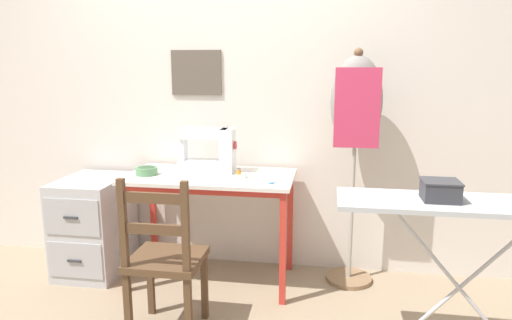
% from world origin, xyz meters
% --- Properties ---
extents(ground_plane, '(14.00, 14.00, 0.00)m').
position_xyz_m(ground_plane, '(0.00, 0.00, 0.00)').
color(ground_plane, gray).
extents(wall_back, '(10.00, 0.07, 2.55)m').
position_xyz_m(wall_back, '(-0.00, 0.66, 1.28)').
color(wall_back, silver).
rests_on(wall_back, ground_plane).
extents(sewing_table, '(1.14, 0.60, 0.77)m').
position_xyz_m(sewing_table, '(0.00, 0.29, 0.68)').
color(sewing_table, silver).
rests_on(sewing_table, ground_plane).
extents(sewing_machine, '(0.40, 0.17, 0.33)m').
position_xyz_m(sewing_machine, '(-0.02, 0.40, 0.92)').
color(sewing_machine, white).
rests_on(sewing_machine, sewing_table).
extents(fabric_bowl, '(0.15, 0.15, 0.05)m').
position_xyz_m(fabric_bowl, '(-0.43, 0.24, 0.80)').
color(fabric_bowl, '#56895B').
rests_on(fabric_bowl, sewing_table).
extents(scissors, '(0.09, 0.11, 0.01)m').
position_xyz_m(scissors, '(0.46, 0.15, 0.77)').
color(scissors, silver).
rests_on(scissors, sewing_table).
extents(thread_spool_near_machine, '(0.04, 0.04, 0.04)m').
position_xyz_m(thread_spool_near_machine, '(0.19, 0.34, 0.79)').
color(thread_spool_near_machine, orange).
rests_on(thread_spool_near_machine, sewing_table).
extents(thread_spool_mid_table, '(0.04, 0.04, 0.03)m').
position_xyz_m(thread_spool_mid_table, '(0.25, 0.24, 0.79)').
color(thread_spool_mid_table, silver).
rests_on(thread_spool_mid_table, sewing_table).
extents(wooden_chair, '(0.40, 0.38, 0.94)m').
position_xyz_m(wooden_chair, '(-0.08, -0.39, 0.44)').
color(wooden_chair, '#513823').
rests_on(wooden_chair, ground_plane).
extents(filing_cabinet, '(0.43, 0.58, 0.70)m').
position_xyz_m(filing_cabinet, '(-0.89, 0.31, 0.35)').
color(filing_cabinet, '#B7B7BC').
rests_on(filing_cabinet, ground_plane).
extents(dress_form, '(0.34, 0.32, 1.62)m').
position_xyz_m(dress_form, '(0.97, 0.44, 1.19)').
color(dress_form, '#846647').
rests_on(dress_form, ground_plane).
extents(ironing_board, '(1.22, 0.36, 0.87)m').
position_xyz_m(ironing_board, '(1.46, -0.43, 0.82)').
color(ironing_board, '#ADB2B7').
rests_on(ironing_board, ground_plane).
extents(storage_box, '(0.17, 0.16, 0.10)m').
position_xyz_m(storage_box, '(1.33, -0.43, 0.92)').
color(storage_box, '#333338').
rests_on(storage_box, ironing_board).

